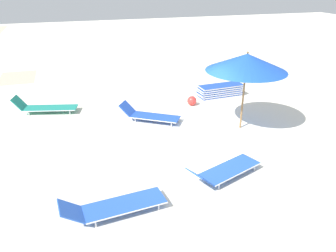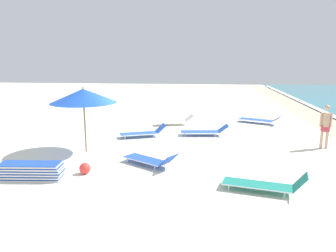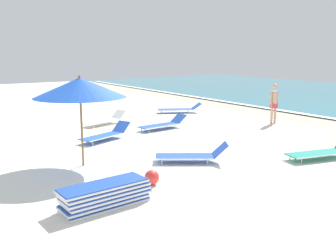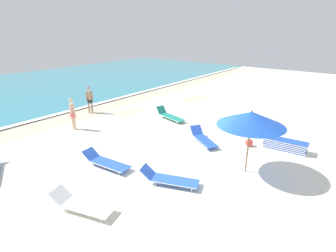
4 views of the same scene
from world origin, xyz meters
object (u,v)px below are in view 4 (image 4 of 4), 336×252
Objects in this scene: sun_lounger_near_water_left at (106,162)px; beach_ball at (249,143)px; sun_lounger_beside_umbrella at (203,138)px; beachgoer_shoreline_child at (89,98)px; sun_lounger_near_water_right at (170,116)px; sun_lounger_mid_beach_pair_a at (169,179)px; sun_lounger_mid_beach_solo at (82,204)px; lounger_stack at (285,145)px; beach_umbrella at (251,119)px; beachgoer_wading_adult at (72,112)px.

sun_lounger_near_water_left reaches higher than beach_ball.
beachgoer_shoreline_child reaches higher than sun_lounger_beside_umbrella.
sun_lounger_mid_beach_pair_a is at bearing -128.95° from sun_lounger_near_water_right.
sun_lounger_mid_beach_solo reaches higher than beach_ball.
lounger_stack is 8.00m from sun_lounger_near_water_left.
sun_lounger_mid_beach_solo is (-6.71, 0.32, -0.00)m from sun_lounger_beside_umbrella.
beach_umbrella is 6.42m from sun_lounger_mid_beach_solo.
sun_lounger_mid_beach_solo reaches higher than lounger_stack.
sun_lounger_near_water_right reaches higher than beach_ball.
sun_lounger_mid_beach_solo is (-5.29, 3.05, -1.96)m from beach_umbrella.
beach_umbrella is 9.51m from beachgoer_wading_adult.
sun_lounger_mid_beach_pair_a is at bearing -40.17° from sun_lounger_mid_beach_solo.
beach_umbrella reaches higher than sun_lounger_beside_umbrella.
lounger_stack reaches higher than beach_ball.
beach_umbrella is 3.59m from lounger_stack.
beachgoer_wading_adult is at bearing 41.50° from sun_lounger_mid_beach_solo.
sun_lounger_beside_umbrella reaches higher than sun_lounger_near_water_left.
sun_lounger_mid_beach_solo is at bearing -145.88° from sun_lounger_near_water_right.
sun_lounger_mid_beach_pair_a is (2.78, -1.23, 0.00)m from sun_lounger_mid_beach_solo.
sun_lounger_mid_beach_pair_a reaches higher than sun_lounger_mid_beach_solo.
beach_umbrella is at bearing -46.35° from sun_lounger_mid_beach_solo.
beachgoer_wading_adult is at bearing 113.57° from beach_ball.
sun_lounger_near_water_right is 5.46m from beach_ball.
lounger_stack is 1.11× the size of beachgoer_wading_adult.
beach_umbrella is at bearing -56.51° from sun_lounger_mid_beach_pair_a.
sun_lounger_near_water_right reaches higher than sun_lounger_beside_umbrella.
beachgoer_shoreline_child is at bearing 97.07° from beach_ball.
sun_lounger_near_water_right is 1.30× the size of beachgoer_shoreline_child.
sun_lounger_mid_beach_pair_a is (0.54, -2.79, 0.01)m from sun_lounger_near_water_left.
beachgoer_shoreline_child is at bearing 125.64° from sun_lounger_beside_umbrella.
beach_umbrella reaches higher than sun_lounger_mid_beach_pair_a.
beachgoer_shoreline_child is at bearing 94.72° from lounger_stack.
beach_umbrella reaches higher than beachgoer_shoreline_child.
beachgoer_wading_adult is (1.16, 7.52, 0.79)m from sun_lounger_mid_beach_pair_a.
beach_umbrella is at bearing 163.15° from lounger_stack.
sun_lounger_beside_umbrella is 1.16× the size of beachgoer_wading_adult.
beachgoer_wading_adult is (3.95, 6.29, 0.79)m from sun_lounger_mid_beach_solo.
beachgoer_shoreline_child reaches higher than sun_lounger_near_water_right.
sun_lounger_beside_umbrella is 0.95× the size of sun_lounger_mid_beach_solo.
sun_lounger_beside_umbrella is at bearing 62.58° from beach_umbrella.
beachgoer_wading_adult is 9.36m from beach_ball.
sun_lounger_mid_beach_solo is 1.21× the size of beachgoer_shoreline_child.
beach_ball is at bearing 107.36° from lounger_stack.
sun_lounger_near_water_right is 5.65m from beachgoer_wading_adult.
sun_lounger_near_water_right is 7.23m from sun_lounger_mid_beach_pair_a.
sun_lounger_mid_beach_pair_a is 5.00m from beach_ball.
sun_lounger_mid_beach_solo is at bearing 151.55° from lounger_stack.
lounger_stack is at bearing 28.40° from beachgoer_wading_adult.
sun_lounger_beside_umbrella is 6.72m from sun_lounger_mid_beach_solo.
sun_lounger_mid_beach_pair_a reaches higher than lounger_stack.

